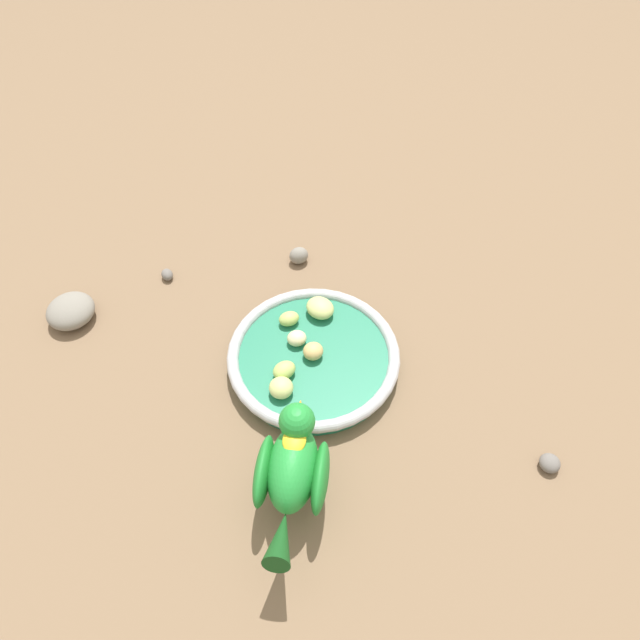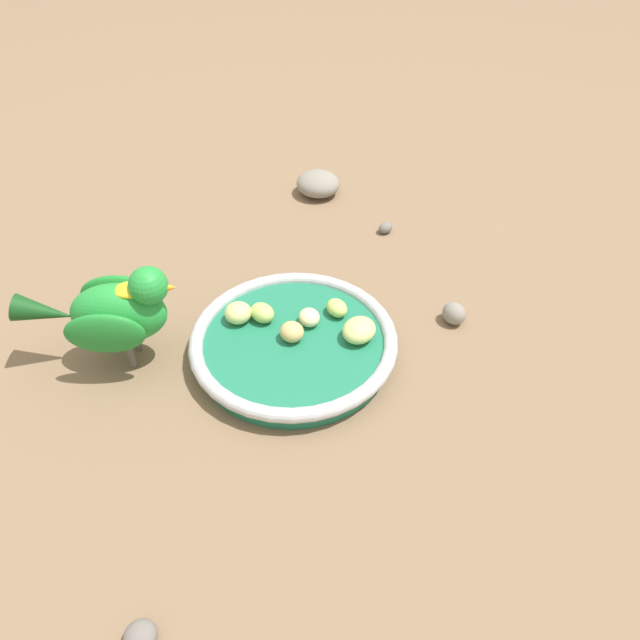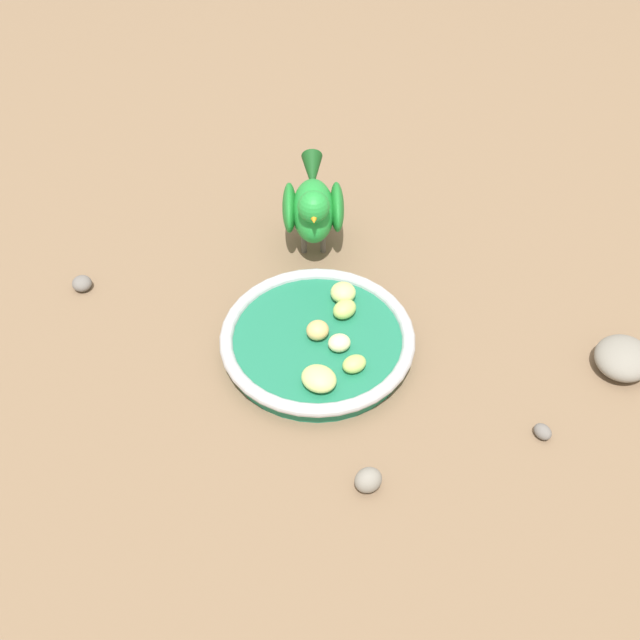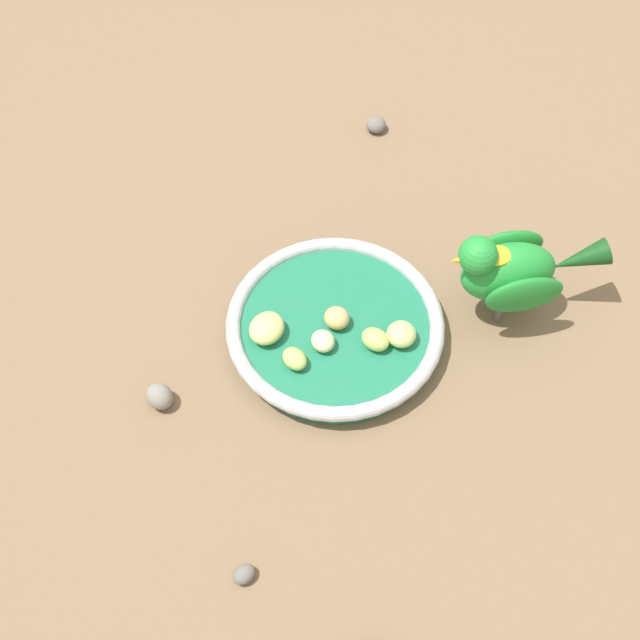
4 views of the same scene
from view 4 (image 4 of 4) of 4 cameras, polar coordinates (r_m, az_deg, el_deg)
The scene contains 12 objects.
ground_plane at distance 0.88m, azimuth 1.09°, elevation -0.29°, with size 4.00×4.00×0.00m, color #7A6047.
feeding_bowl at distance 0.86m, azimuth 1.00°, elevation -0.47°, with size 0.22×0.22×0.03m.
apple_piece_0 at distance 0.85m, azimuth 1.11°, elevation 0.13°, with size 0.03×0.02×0.02m, color tan.
apple_piece_1 at distance 0.84m, azimuth -3.52°, elevation -0.54°, with size 0.04×0.03×0.02m, color #C6D17A.
apple_piece_2 at distance 0.83m, azimuth 0.19°, elevation -1.39°, with size 0.02×0.02×0.02m, color beige.
apple_piece_3 at distance 0.84m, azimuth 5.37°, elevation -0.94°, with size 0.03×0.03×0.02m, color #C6D17A.
apple_piece_4 at distance 0.83m, azimuth 3.45°, elevation -1.45°, with size 0.03×0.02×0.02m, color #B2CC66.
apple_piece_5 at distance 0.82m, azimuth -1.68°, elevation -2.57°, with size 0.03×0.02×0.02m, color #B2CC66.
parrot at distance 0.86m, azimuth 12.50°, elevation 3.28°, with size 0.12×0.15×0.12m.
pebble_0 at distance 1.06m, azimuth 3.72°, elevation 12.70°, with size 0.02×0.02×0.02m, color slate.
pebble_1 at distance 0.84m, azimuth -10.51°, elevation -4.96°, with size 0.03×0.02×0.02m, color gray.
pebble_2 at distance 0.76m, azimuth -5.01°, elevation -16.33°, with size 0.02×0.02×0.01m, color slate.
Camera 4 is at (0.35, -0.35, 0.73)m, focal length 48.64 mm.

